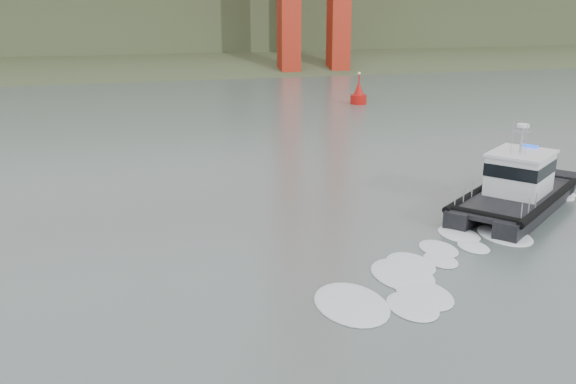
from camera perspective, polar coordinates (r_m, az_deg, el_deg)
name	(u,v)px	position (r m, az deg, el deg)	size (l,w,h in m)	color
ground	(365,291)	(25.79, 6.85, -8.69)	(400.00, 400.00, 0.00)	#4A5752
headlands	(146,19)	(147.29, -12.49, 14.77)	(500.00, 105.36, 27.12)	#3A4D2C
patrol_boat	(516,189)	(36.75, 19.63, 0.28)	(10.33, 9.08, 4.93)	black
nav_buoy	(359,95)	(71.77, 6.29, 8.56)	(1.78, 1.78, 3.71)	#B0100C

